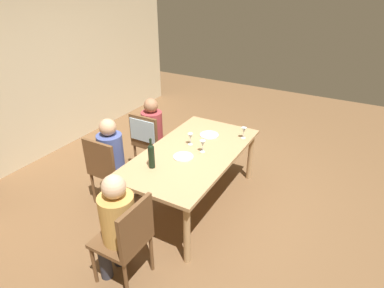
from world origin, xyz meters
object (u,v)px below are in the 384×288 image
Objects in this scene: person_man_bearded at (116,221)px; wine_glass_centre at (190,137)px; dining_table at (192,157)px; wine_bottle_tall_green at (151,155)px; chair_far_right at (147,136)px; dinner_plate_host at (209,135)px; wine_glass_near_left at (203,144)px; handbag at (167,152)px; chair_left_end at (128,237)px; person_woman_host at (113,154)px; dinner_plate_guest_left at (183,157)px; person_man_guest at (153,129)px; wine_glass_near_right at (244,131)px; chair_far_left at (108,167)px.

person_man_bearded is 7.72× the size of wine_glass_centre.
person_man_bearded reaches higher than dining_table.
chair_far_right is at bearing 39.54° from wine_bottle_tall_green.
chair_far_right reaches higher than dinner_plate_host.
wine_glass_near_left reaches higher than handbag.
chair_left_end is at bearing 178.94° from wine_glass_near_left.
dinner_plate_host is (1.01, -0.19, -0.14)m from wine_bottle_tall_green.
chair_left_end is 1.52m from wine_glass_centre.
person_woman_host is 0.90m from dinner_plate_guest_left.
dinner_plate_host and dinner_plate_guest_left have the same top height.
chair_far_right is 0.83× the size of person_man_guest.
wine_glass_centre is (0.55, -0.78, 0.19)m from person_woman_host.
dinner_plate_host is (0.43, 0.13, -0.10)m from wine_glass_near_left.
person_man_guest is 1.07m from dinner_plate_guest_left.
dinner_plate_host is (0.89, -0.87, 0.09)m from person_woman_host.
person_woman_host is 1.27m from person_man_bearded.
wine_glass_near_right is at bearing -96.46° from handbag.
chair_far_right is 1.35m from wine_glass_near_right.
dinner_plate_guest_left is at bearing 5.35° from chair_left_end.
person_man_bearded is at bearing 178.88° from dining_table.
chair_left_end reaches higher than dining_table.
chair_far_left is 3.79× the size of dinner_plate_host.
person_woman_host is 4.64× the size of dinner_plate_host.
dinner_plate_guest_left is 1.43m from handbag.
wine_glass_near_left is 0.53× the size of handbag.
dinner_plate_host is (0.18, -0.87, 0.15)m from chair_far_right.
chair_left_end is at bearing -43.62° from person_woman_host.
handbag is at bearing 22.23° from person_man_bearded.
person_woman_host is at bearing 135.61° from dinner_plate_host.
wine_glass_near_right is 0.64× the size of dinner_plate_guest_left.
dining_table is at bearing -1.12° from person_man_bearded.
dinner_plate_guest_left is (1.16, 0.11, 0.21)m from chair_left_end.
person_man_guest is 1.09m from wine_glass_near_left.
chair_far_left is at bearing -90.00° from person_woman_host.
chair_far_right is 1.85m from person_man_bearded.
wine_glass_near_left is 1.44m from handbag.
chair_left_end is 2.36m from handbag.
person_man_bearded is at bearing 90.00° from chair_left_end.
dining_table is at bearing -131.24° from handbag.
wine_bottle_tall_green is at bearing 152.50° from dinner_plate_guest_left.
chair_far_right is 0.71m from person_woman_host.
wine_bottle_tall_green reaches higher than dinner_plate_guest_left.
person_man_guest reaches higher than wine_glass_near_left.
person_man_bearded is 1.98m from person_man_guest.
wine_glass_near_left is (1.38, -0.03, 0.31)m from chair_left_end.
handbag is at bearing 54.10° from wine_glass_near_left.
person_man_bearded is at bearing -62.20° from chair_far_right.
wine_glass_near_right reaches higher than handbag.
wine_glass_centre is at bearing 7.45° from chair_left_end.
person_woman_host is at bearing 180.00° from handbag.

